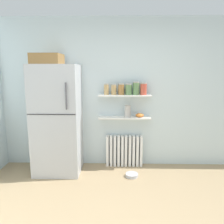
# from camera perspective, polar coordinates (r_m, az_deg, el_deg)

# --- Properties ---
(ground_plane) EXTENTS (7.04, 7.04, 0.00)m
(ground_plane) POSITION_cam_1_polar(r_m,az_deg,el_deg) (2.96, 4.69, -24.67)
(ground_plane) COLOR #9E8460
(back_wall) EXTENTS (7.04, 0.10, 2.60)m
(back_wall) POSITION_cam_1_polar(r_m,az_deg,el_deg) (3.99, 3.65, 4.70)
(back_wall) COLOR silver
(back_wall) RESTS_ON ground_plane
(refrigerator) EXTENTS (0.75, 0.67, 1.96)m
(refrigerator) POSITION_cam_1_polar(r_m,az_deg,el_deg) (3.81, -13.92, -1.40)
(refrigerator) COLOR #B7BABF
(refrigerator) RESTS_ON ground_plane
(radiator) EXTENTS (0.65, 0.12, 0.56)m
(radiator) POSITION_cam_1_polar(r_m,az_deg,el_deg) (4.09, 3.13, -9.86)
(radiator) COLOR white
(radiator) RESTS_ON ground_plane
(wall_shelf_lower) EXTENTS (0.90, 0.22, 0.02)m
(wall_shelf_lower) POSITION_cam_1_polar(r_m,az_deg,el_deg) (3.89, 3.24, -1.45)
(wall_shelf_lower) COLOR white
(wall_shelf_upper) EXTENTS (0.90, 0.22, 0.02)m
(wall_shelf_upper) POSITION_cam_1_polar(r_m,az_deg,el_deg) (3.83, 3.30, 4.23)
(wall_shelf_upper) COLOR white
(storage_jar_0) EXTENTS (0.08, 0.08, 0.19)m
(storage_jar_0) POSITION_cam_1_polar(r_m,az_deg,el_deg) (3.82, -1.45, 5.84)
(storage_jar_0) COLOR tan
(storage_jar_0) RESTS_ON wall_shelf_upper
(storage_jar_1) EXTENTS (0.09, 0.09, 0.18)m
(storage_jar_1) POSITION_cam_1_polar(r_m,az_deg,el_deg) (3.81, 0.45, 5.77)
(storage_jar_1) COLOR tan
(storage_jar_1) RESTS_ON wall_shelf_upper
(storage_jar_2) EXTENTS (0.10, 0.10, 0.19)m
(storage_jar_2) POSITION_cam_1_polar(r_m,az_deg,el_deg) (3.81, 2.36, 5.85)
(storage_jar_2) COLOR olive
(storage_jar_2) RESTS_ON wall_shelf_upper
(storage_jar_3) EXTENTS (0.11, 0.11, 0.19)m
(storage_jar_3) POSITION_cam_1_polar(r_m,az_deg,el_deg) (3.82, 4.26, 5.80)
(storage_jar_3) COLOR #5B7F4C
(storage_jar_3) RESTS_ON wall_shelf_upper
(storage_jar_4) EXTENTS (0.11, 0.11, 0.22)m
(storage_jar_4) POSITION_cam_1_polar(r_m,az_deg,el_deg) (3.83, 6.17, 6.02)
(storage_jar_4) COLOR #5B7F4C
(storage_jar_4) RESTS_ON wall_shelf_upper
(storage_jar_5) EXTENTS (0.11, 0.11, 0.21)m
(storage_jar_5) POSITION_cam_1_polar(r_m,az_deg,el_deg) (3.84, 8.05, 5.88)
(storage_jar_5) COLOR #C64C38
(storage_jar_5) RESTS_ON wall_shelf_upper
(vase) EXTENTS (0.11, 0.11, 0.20)m
(vase) POSITION_cam_1_polar(r_m,az_deg,el_deg) (3.87, 4.02, 0.22)
(vase) COLOR #B2ADA8
(vase) RESTS_ON wall_shelf_lower
(shelf_bowl) EXTENTS (0.14, 0.14, 0.06)m
(shelf_bowl) POSITION_cam_1_polar(r_m,az_deg,el_deg) (3.90, 7.08, -0.81)
(shelf_bowl) COLOR orange
(shelf_bowl) RESTS_ON wall_shelf_lower
(pet_food_bowl) EXTENTS (0.21, 0.21, 0.05)m
(pet_food_bowl) POSITION_cam_1_polar(r_m,az_deg,el_deg) (3.79, 5.09, -15.75)
(pet_food_bowl) COLOR #B7B7BC
(pet_food_bowl) RESTS_ON ground_plane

